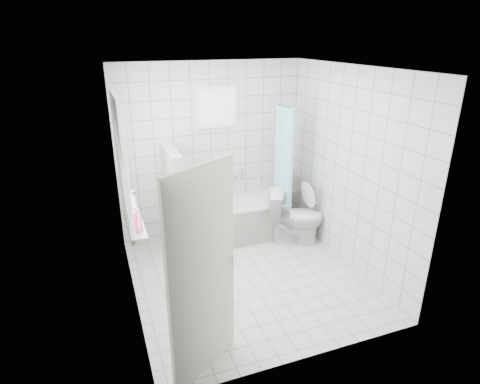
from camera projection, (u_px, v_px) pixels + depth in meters
name	position (u px, v px, depth m)	size (l,w,h in m)	color
ground	(247.00, 277.00, 5.19)	(3.00, 3.00, 0.00)	white
ceiling	(248.00, 68.00, 4.24)	(3.00, 3.00, 0.00)	white
wall_back	(211.00, 151.00, 6.02)	(2.80, 0.02, 2.60)	white
wall_front	(312.00, 240.00, 3.41)	(2.80, 0.02, 2.60)	white
wall_left	(125.00, 199.00, 4.26)	(0.02, 3.00, 2.60)	white
wall_right	(348.00, 170.00, 5.17)	(0.02, 3.00, 2.60)	white
window_left	(124.00, 163.00, 4.43)	(0.01, 0.90, 1.40)	white
window_back	(218.00, 107.00, 5.78)	(0.50, 0.01, 0.50)	white
window_sill	(135.00, 223.00, 4.71)	(0.18, 1.02, 0.08)	white
door	(203.00, 276.00, 3.42)	(0.04, 0.80, 2.00)	silver
bathtub	(232.00, 220.00, 6.13)	(1.63, 0.77, 0.58)	white
partition_wall	(174.00, 201.00, 5.63)	(0.15, 0.85, 1.50)	white
tiled_ledge	(284.00, 205.00, 6.68)	(0.40, 0.24, 0.55)	white
toilet	(296.00, 217.00, 5.94)	(0.45, 0.80, 0.81)	white
curtain_rod	(281.00, 104.00, 5.72)	(0.02, 0.02, 0.80)	silver
shower_curtain	(283.00, 167.00, 5.94)	(0.14, 0.48, 1.78)	#56D9FF
tub_faucet	(230.00, 178.00, 6.25)	(0.18, 0.06, 0.06)	silver
sill_bottles	(134.00, 209.00, 4.66)	(0.15, 0.69, 0.31)	pink
ledge_bottles	(286.00, 183.00, 6.52)	(0.18, 0.16, 0.28)	green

